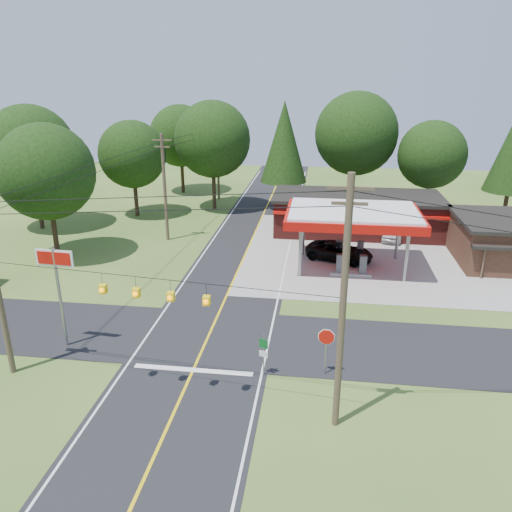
# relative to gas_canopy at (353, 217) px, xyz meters

# --- Properties ---
(ground) EXTENTS (120.00, 120.00, 0.00)m
(ground) POSITION_rel_gas_canopy_xyz_m (-9.00, -13.00, -4.27)
(ground) COLOR #3A5F21
(ground) RESTS_ON ground
(main_highway) EXTENTS (8.00, 120.00, 0.02)m
(main_highway) POSITION_rel_gas_canopy_xyz_m (-9.00, -13.00, -4.26)
(main_highway) COLOR black
(main_highway) RESTS_ON ground
(cross_road) EXTENTS (70.00, 7.00, 0.02)m
(cross_road) POSITION_rel_gas_canopy_xyz_m (-9.00, -13.00, -4.25)
(cross_road) COLOR black
(cross_road) RESTS_ON ground
(lane_center_yellow) EXTENTS (0.15, 110.00, 0.00)m
(lane_center_yellow) POSITION_rel_gas_canopy_xyz_m (-9.00, -13.00, -4.24)
(lane_center_yellow) COLOR yellow
(lane_center_yellow) RESTS_ON main_highway
(gas_canopy) EXTENTS (10.60, 7.40, 4.88)m
(gas_canopy) POSITION_rel_gas_canopy_xyz_m (0.00, 0.00, 0.00)
(gas_canopy) COLOR gray
(gas_canopy) RESTS_ON ground
(convenience_store) EXTENTS (16.40, 7.55, 3.80)m
(convenience_store) POSITION_rel_gas_canopy_xyz_m (1.00, 9.98, -2.35)
(convenience_store) COLOR maroon
(convenience_store) RESTS_ON ground
(utility_pole_near_right) EXTENTS (1.80, 0.30, 11.50)m
(utility_pole_near_right) POSITION_rel_gas_canopy_xyz_m (-1.50, -20.00, 1.69)
(utility_pole_near_right) COLOR #473828
(utility_pole_near_right) RESTS_ON ground
(utility_pole_far_left) EXTENTS (1.80, 0.30, 10.00)m
(utility_pole_far_left) POSITION_rel_gas_canopy_xyz_m (-17.00, 5.00, 0.93)
(utility_pole_far_left) COLOR #473828
(utility_pole_far_left) RESTS_ON ground
(utility_pole_north) EXTENTS (0.30, 0.30, 9.50)m
(utility_pole_north) POSITION_rel_gas_canopy_xyz_m (-15.50, 22.00, 0.48)
(utility_pole_north) COLOR #473828
(utility_pole_north) RESTS_ON ground
(overhead_beacons) EXTENTS (17.04, 2.04, 1.03)m
(overhead_beacons) POSITION_rel_gas_canopy_xyz_m (-10.00, -19.00, 1.95)
(overhead_beacons) COLOR black
(overhead_beacons) RESTS_ON ground
(treeline_backdrop) EXTENTS (70.27, 51.59, 13.30)m
(treeline_backdrop) POSITION_rel_gas_canopy_xyz_m (-8.18, 11.01, 3.22)
(treeline_backdrop) COLOR #332316
(treeline_backdrop) RESTS_ON ground
(suv_car) EXTENTS (7.15, 7.15, 1.56)m
(suv_car) POSITION_rel_gas_canopy_xyz_m (-0.85, 1.50, -3.49)
(suv_car) COLOR black
(suv_car) RESTS_ON ground
(sedan_car) EXTENTS (5.60, 5.60, 1.55)m
(sedan_car) POSITION_rel_gas_canopy_xyz_m (4.49, 8.00, -3.49)
(sedan_car) COLOR silver
(sedan_car) RESTS_ON ground
(big_stop_sign) EXTENTS (2.24, 0.26, 6.04)m
(big_stop_sign) POSITION_rel_gas_canopy_xyz_m (-17.00, -15.01, 0.14)
(big_stop_sign) COLOR gray
(big_stop_sign) RESTS_ON ground
(octagonal_stop_sign) EXTENTS (0.92, 0.13, 2.69)m
(octagonal_stop_sign) POSITION_rel_gas_canopy_xyz_m (-2.00, -16.01, -2.25)
(octagonal_stop_sign) COLOR gray
(octagonal_stop_sign) RESTS_ON ground
(route_sign_post) EXTENTS (0.48, 0.21, 2.45)m
(route_sign_post) POSITION_rel_gas_canopy_xyz_m (-5.20, -16.52, -2.80)
(route_sign_post) COLOR gray
(route_sign_post) RESTS_ON ground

